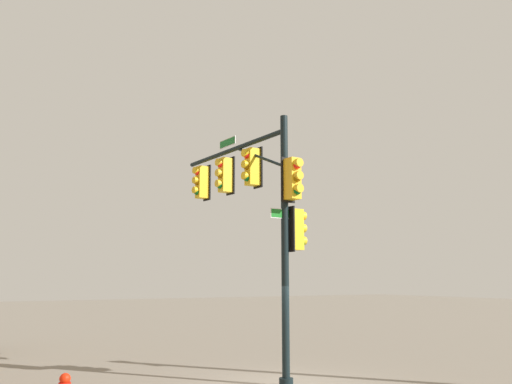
# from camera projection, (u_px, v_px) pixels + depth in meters

# --- Properties ---
(signal_pole_assembly) EXTENTS (6.07, 1.35, 7.13)m
(signal_pole_assembly) POSITION_uv_depth(u_px,v_px,m) (255.00, 196.00, 15.55)
(signal_pole_assembly) COLOR black
(signal_pole_assembly) RESTS_ON ground_plane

